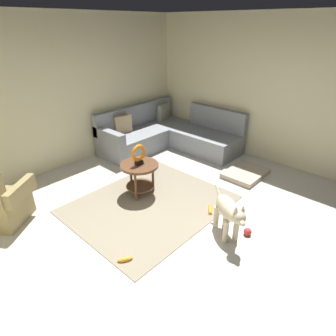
{
  "coord_description": "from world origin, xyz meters",
  "views": [
    {
      "loc": [
        -2.35,
        -1.97,
        2.5
      ],
      "look_at": [
        0.45,
        0.6,
        0.55
      ],
      "focal_mm": 30.39,
      "sensor_mm": 36.0,
      "label": 1
    }
  ],
  "objects_px": {
    "dog_bed_mat": "(246,173)",
    "dog_toy_bone": "(125,259)",
    "side_table": "(139,171)",
    "torus_sculpture": "(139,154)",
    "dog": "(229,211)",
    "dog_toy_ball": "(248,232)",
    "dog_toy_rope": "(210,210)",
    "sectional_couch": "(168,135)"
  },
  "relations": [
    {
      "from": "dog_bed_mat",
      "to": "dog_toy_bone",
      "type": "distance_m",
      "value": 2.85
    },
    {
      "from": "side_table",
      "to": "torus_sculpture",
      "type": "distance_m",
      "value": 0.29
    },
    {
      "from": "dog",
      "to": "dog_toy_ball",
      "type": "bearing_deg",
      "value": 166.77
    },
    {
      "from": "dog_toy_rope",
      "to": "dog_bed_mat",
      "type": "bearing_deg",
      "value": 7.03
    },
    {
      "from": "dog_bed_mat",
      "to": "dog",
      "type": "relative_size",
      "value": 1.09
    },
    {
      "from": "dog_toy_ball",
      "to": "dog_toy_bone",
      "type": "relative_size",
      "value": 0.57
    },
    {
      "from": "dog",
      "to": "dog_toy_bone",
      "type": "distance_m",
      "value": 1.4
    },
    {
      "from": "torus_sculpture",
      "to": "dog_toy_rope",
      "type": "relative_size",
      "value": 1.64
    },
    {
      "from": "dog_bed_mat",
      "to": "dog",
      "type": "distance_m",
      "value": 1.79
    },
    {
      "from": "dog_toy_ball",
      "to": "dog_toy_bone",
      "type": "height_order",
      "value": "dog_toy_ball"
    },
    {
      "from": "side_table",
      "to": "dog_bed_mat",
      "type": "xyz_separation_m",
      "value": [
        1.72,
        -0.96,
        -0.37
      ]
    },
    {
      "from": "sectional_couch",
      "to": "torus_sculpture",
      "type": "xyz_separation_m",
      "value": [
        -1.73,
        -0.99,
        0.42
      ]
    },
    {
      "from": "side_table",
      "to": "dog_toy_bone",
      "type": "height_order",
      "value": "side_table"
    },
    {
      "from": "side_table",
      "to": "dog",
      "type": "xyz_separation_m",
      "value": [
        0.07,
        -1.58,
        -0.04
      ]
    },
    {
      "from": "side_table",
      "to": "dog_toy_bone",
      "type": "distance_m",
      "value": 1.54
    },
    {
      "from": "sectional_couch",
      "to": "dog_toy_bone",
      "type": "bearing_deg",
      "value": -145.62
    },
    {
      "from": "torus_sculpture",
      "to": "dog_toy_rope",
      "type": "bearing_deg",
      "value": -71.87
    },
    {
      "from": "sectional_couch",
      "to": "dog_toy_ball",
      "type": "height_order",
      "value": "sectional_couch"
    },
    {
      "from": "torus_sculpture",
      "to": "dog",
      "type": "xyz_separation_m",
      "value": [
        0.07,
        -1.58,
        -0.33
      ]
    },
    {
      "from": "sectional_couch",
      "to": "side_table",
      "type": "bearing_deg",
      "value": -150.26
    },
    {
      "from": "side_table",
      "to": "dog",
      "type": "bearing_deg",
      "value": -87.31
    },
    {
      "from": "torus_sculpture",
      "to": "dog_toy_rope",
      "type": "height_order",
      "value": "torus_sculpture"
    },
    {
      "from": "side_table",
      "to": "dog_toy_ball",
      "type": "height_order",
      "value": "side_table"
    },
    {
      "from": "dog",
      "to": "dog_toy_ball",
      "type": "xyz_separation_m",
      "value": [
        0.19,
        -0.2,
        -0.33
      ]
    },
    {
      "from": "dog_toy_ball",
      "to": "dog_bed_mat",
      "type": "bearing_deg",
      "value": 29.8
    },
    {
      "from": "dog",
      "to": "dog_toy_rope",
      "type": "bearing_deg",
      "value": -88.33
    },
    {
      "from": "dog",
      "to": "dog_toy_ball",
      "type": "distance_m",
      "value": 0.43
    },
    {
      "from": "dog_toy_ball",
      "to": "dog_toy_rope",
      "type": "relative_size",
      "value": 0.51
    },
    {
      "from": "dog_toy_ball",
      "to": "dog",
      "type": "bearing_deg",
      "value": 132.73
    },
    {
      "from": "sectional_couch",
      "to": "dog_toy_rope",
      "type": "relative_size",
      "value": 11.3
    },
    {
      "from": "sectional_couch",
      "to": "side_table",
      "type": "xyz_separation_m",
      "value": [
        -1.73,
        -0.99,
        0.13
      ]
    },
    {
      "from": "torus_sculpture",
      "to": "dog_toy_ball",
      "type": "bearing_deg",
      "value": -81.62
    },
    {
      "from": "dog",
      "to": "dog_toy_rope",
      "type": "relative_size",
      "value": 3.68
    },
    {
      "from": "sectional_couch",
      "to": "dog",
      "type": "bearing_deg",
      "value": -122.72
    },
    {
      "from": "side_table",
      "to": "torus_sculpture",
      "type": "relative_size",
      "value": 1.84
    },
    {
      "from": "dog_toy_bone",
      "to": "dog_toy_ball",
      "type": "bearing_deg",
      "value": -30.5
    },
    {
      "from": "torus_sculpture",
      "to": "dog_toy_bone",
      "type": "bearing_deg",
      "value": -139.41
    },
    {
      "from": "torus_sculpture",
      "to": "dog_bed_mat",
      "type": "height_order",
      "value": "torus_sculpture"
    },
    {
      "from": "side_table",
      "to": "dog_toy_rope",
      "type": "xyz_separation_m",
      "value": [
        0.37,
        -1.12,
        -0.39
      ]
    },
    {
      "from": "dog_bed_mat",
      "to": "dog_toy_rope",
      "type": "height_order",
      "value": "dog_bed_mat"
    },
    {
      "from": "dog_toy_bone",
      "to": "side_table",
      "type": "bearing_deg",
      "value": 40.59
    },
    {
      "from": "side_table",
      "to": "dog_toy_rope",
      "type": "distance_m",
      "value": 1.24
    }
  ]
}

